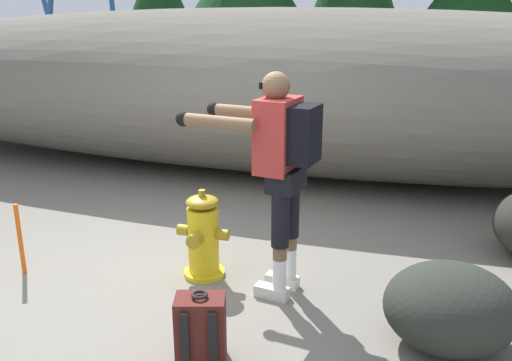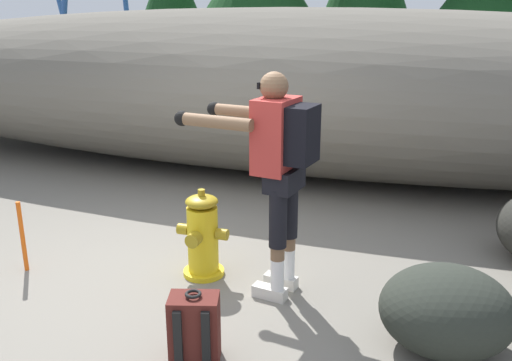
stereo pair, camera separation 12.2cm
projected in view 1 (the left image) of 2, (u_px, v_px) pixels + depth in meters
ground_plane at (168, 279)px, 4.43m from camera, size 56.00×56.00×0.04m
dirt_embankment at (278, 90)px, 7.21m from camera, size 16.30×3.20×2.10m
fire_hydrant at (203, 237)px, 4.36m from camera, size 0.43×0.38×0.73m
utility_worker at (278, 158)px, 3.88m from camera, size 1.02×0.62×1.67m
spare_backpack at (201, 330)px, 3.31m from camera, size 0.35×0.34×0.47m
boulder_mid at (450, 307)px, 3.44m from camera, size 1.00×0.95×0.55m
survey_stake at (20, 239)px, 4.41m from camera, size 0.04×0.04×0.60m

